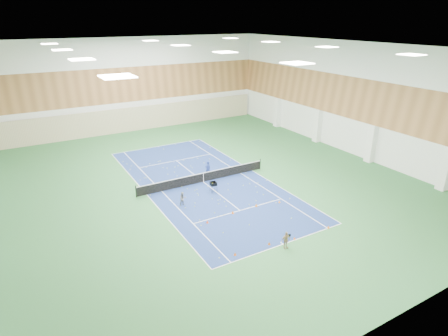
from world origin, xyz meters
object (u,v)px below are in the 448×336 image
object	(u,v)px
child_apron	(286,240)
coach	(208,169)
child_court	(183,199)
ball_cart	(213,187)
tennis_net	(203,177)

from	to	relation	value
child_apron	coach	bearing A→B (deg)	88.52
child_court	ball_cart	bearing A→B (deg)	13.11
child_court	child_apron	size ratio (longest dim) A/B	0.96
tennis_net	ball_cart	size ratio (longest dim) A/B	13.34
tennis_net	child_apron	world-z (taller)	child_apron
coach	child_apron	size ratio (longest dim) A/B	1.31
coach	tennis_net	bearing A→B (deg)	31.12
tennis_net	child_apron	bearing A→B (deg)	-90.60
ball_cart	tennis_net	bearing A→B (deg)	90.74
coach	child_court	size ratio (longest dim) A/B	1.36
child_apron	ball_cart	distance (m)	9.95
coach	child_court	distance (m)	6.19
coach	ball_cart	world-z (taller)	coach
tennis_net	ball_cart	xyz separation A→B (m)	(-0.21, -2.35, -0.07)
ball_cart	child_apron	bearing A→B (deg)	-83.77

